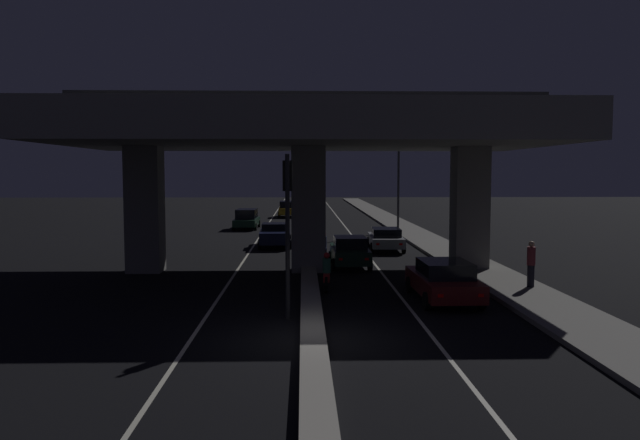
# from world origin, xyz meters

# --- Properties ---
(ground_plane) EXTENTS (200.00, 200.00, 0.00)m
(ground_plane) POSITION_xyz_m (0.00, 0.00, 0.00)
(ground_plane) COLOR black
(lane_line_left_inner) EXTENTS (0.12, 126.00, 0.00)m
(lane_line_left_inner) POSITION_xyz_m (-3.37, 35.00, 0.00)
(lane_line_left_inner) COLOR beige
(lane_line_left_inner) RESTS_ON ground_plane
(lane_line_right_inner) EXTENTS (0.12, 126.00, 0.00)m
(lane_line_right_inner) POSITION_xyz_m (3.37, 35.00, 0.00)
(lane_line_right_inner) COLOR beige
(lane_line_right_inner) RESTS_ON ground_plane
(median_divider) EXTENTS (0.68, 126.00, 0.32)m
(median_divider) POSITION_xyz_m (0.00, 35.00, 0.16)
(median_divider) COLOR gray
(median_divider) RESTS_ON ground_plane
(sidewalk_right) EXTENTS (2.67, 126.00, 0.16)m
(sidewalk_right) POSITION_xyz_m (8.04, 28.00, 0.08)
(sidewalk_right) COLOR slate
(sidewalk_right) RESTS_ON ground_plane
(elevated_overpass) EXTENTS (22.25, 12.52, 8.34)m
(elevated_overpass) POSITION_xyz_m (0.00, 12.21, 6.36)
(elevated_overpass) COLOR gray
(elevated_overpass) RESTS_ON ground_plane
(traffic_light_left_of_median) EXTENTS (0.30, 0.49, 5.19)m
(traffic_light_left_of_median) POSITION_xyz_m (-0.74, 2.64, 3.53)
(traffic_light_left_of_median) COLOR black
(traffic_light_left_of_median) RESTS_ON ground_plane
(street_lamp) EXTENTS (2.00, 0.32, 8.93)m
(street_lamp) POSITION_xyz_m (7.15, 32.84, 5.19)
(street_lamp) COLOR #2D2D30
(street_lamp) RESTS_ON ground_plane
(car_dark_red_lead) EXTENTS (2.11, 4.77, 1.47)m
(car_dark_red_lead) POSITION_xyz_m (4.79, 5.21, 0.76)
(car_dark_red_lead) COLOR #591414
(car_dark_red_lead) RESTS_ON ground_plane
(car_dark_green_second) EXTENTS (1.93, 4.25, 1.50)m
(car_dark_green_second) POSITION_xyz_m (2.03, 13.42, 0.77)
(car_dark_green_second) COLOR black
(car_dark_green_second) RESTS_ON ground_plane
(car_silver_third) EXTENTS (2.16, 4.75, 1.33)m
(car_silver_third) POSITION_xyz_m (4.68, 19.97, 0.70)
(car_silver_third) COLOR gray
(car_silver_third) RESTS_ON ground_plane
(car_dark_blue_lead_oncoming) EXTENTS (2.09, 4.41, 1.46)m
(car_dark_blue_lead_oncoming) POSITION_xyz_m (-1.99, 21.95, 0.75)
(car_dark_blue_lead_oncoming) COLOR #141938
(car_dark_blue_lead_oncoming) RESTS_ON ground_plane
(car_dark_green_second_oncoming) EXTENTS (2.02, 4.76, 1.63)m
(car_dark_green_second_oncoming) POSITION_xyz_m (-4.87, 34.36, 0.84)
(car_dark_green_second_oncoming) COLOR black
(car_dark_green_second_oncoming) RESTS_ON ground_plane
(car_taxi_yellow_third_oncoming) EXTENTS (1.93, 4.29, 1.66)m
(car_taxi_yellow_third_oncoming) POSITION_xyz_m (-1.86, 48.02, 0.86)
(car_taxi_yellow_third_oncoming) COLOR gold
(car_taxi_yellow_third_oncoming) RESTS_ON ground_plane
(motorcycle_red_filtering_near) EXTENTS (0.34, 1.80, 1.50)m
(motorcycle_red_filtering_near) POSITION_xyz_m (0.67, 7.34, 0.64)
(motorcycle_red_filtering_near) COLOR black
(motorcycle_red_filtering_near) RESTS_ON ground_plane
(motorcycle_blue_filtering_mid) EXTENTS (0.34, 1.89, 1.51)m
(motorcycle_blue_filtering_mid) POSITION_xyz_m (0.83, 15.70, 0.64)
(motorcycle_blue_filtering_mid) COLOR black
(motorcycle_blue_filtering_mid) RESTS_ON ground_plane
(motorcycle_white_filtering_far) EXTENTS (0.33, 1.77, 1.38)m
(motorcycle_white_filtering_far) POSITION_xyz_m (0.86, 24.64, 0.59)
(motorcycle_white_filtering_far) COLOR black
(motorcycle_white_filtering_far) RESTS_ON ground_plane
(pedestrian_on_sidewalk) EXTENTS (0.32, 0.32, 1.80)m
(pedestrian_on_sidewalk) POSITION_xyz_m (8.62, 6.98, 1.08)
(pedestrian_on_sidewalk) COLOR black
(pedestrian_on_sidewalk) RESTS_ON sidewalk_right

